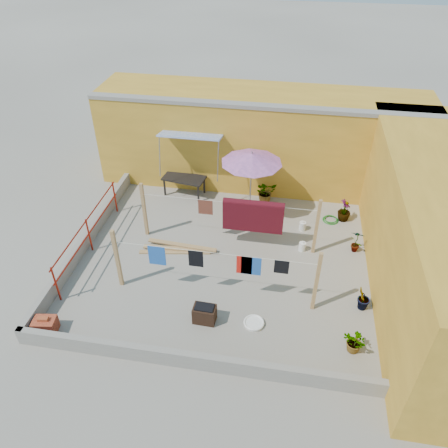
{
  "coord_description": "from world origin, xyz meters",
  "views": [
    {
      "loc": [
        1.59,
        -9.18,
        8.24
      ],
      "look_at": [
        -0.03,
        0.3,
        1.06
      ],
      "focal_mm": 35.0,
      "sensor_mm": 36.0,
      "label": 1
    }
  ],
  "objects_px": {
    "brazier": "(205,314)",
    "water_jug_a": "(302,226)",
    "patio_umbrella": "(252,159)",
    "plant_back_a": "(266,192)",
    "outdoor_table": "(184,179)",
    "water_jug_b": "(302,246)",
    "brick_stack": "(45,325)",
    "white_basin": "(254,323)",
    "green_hose": "(331,220)"
  },
  "relations": [
    {
      "from": "outdoor_table",
      "to": "water_jug_a",
      "type": "height_order",
      "value": "outdoor_table"
    },
    {
      "from": "outdoor_table",
      "to": "brazier",
      "type": "relative_size",
      "value": 2.71
    },
    {
      "from": "outdoor_table",
      "to": "plant_back_a",
      "type": "distance_m",
      "value": 2.8
    },
    {
      "from": "white_basin",
      "to": "water_jug_a",
      "type": "xyz_separation_m",
      "value": [
        1.04,
        3.99,
        0.1
      ]
    },
    {
      "from": "white_basin",
      "to": "plant_back_a",
      "type": "distance_m",
      "value": 5.39
    },
    {
      "from": "water_jug_a",
      "to": "green_hose",
      "type": "height_order",
      "value": "water_jug_a"
    },
    {
      "from": "plant_back_a",
      "to": "water_jug_a",
      "type": "bearing_deg",
      "value": -47.25
    },
    {
      "from": "plant_back_a",
      "to": "white_basin",
      "type": "bearing_deg",
      "value": -87.48
    },
    {
      "from": "brazier",
      "to": "water_jug_a",
      "type": "height_order",
      "value": "brazier"
    },
    {
      "from": "patio_umbrella",
      "to": "brazier",
      "type": "height_order",
      "value": "patio_umbrella"
    },
    {
      "from": "patio_umbrella",
      "to": "plant_back_a",
      "type": "height_order",
      "value": "patio_umbrella"
    },
    {
      "from": "white_basin",
      "to": "plant_back_a",
      "type": "bearing_deg",
      "value": 92.52
    },
    {
      "from": "brick_stack",
      "to": "white_basin",
      "type": "xyz_separation_m",
      "value": [
        4.82,
        1.03,
        -0.15
      ]
    },
    {
      "from": "outdoor_table",
      "to": "white_basin",
      "type": "relative_size",
      "value": 2.97
    },
    {
      "from": "brazier",
      "to": "water_jug_a",
      "type": "distance_m",
      "value": 4.64
    },
    {
      "from": "water_jug_a",
      "to": "green_hose",
      "type": "distance_m",
      "value": 1.1
    },
    {
      "from": "white_basin",
      "to": "green_hose",
      "type": "xyz_separation_m",
      "value": [
        1.93,
        4.63,
        -0.01
      ]
    },
    {
      "from": "brick_stack",
      "to": "water_jug_a",
      "type": "xyz_separation_m",
      "value": [
        5.86,
        5.01,
        -0.05
      ]
    },
    {
      "from": "patio_umbrella",
      "to": "water_jug_b",
      "type": "distance_m",
      "value": 3.0
    },
    {
      "from": "brick_stack",
      "to": "green_hose",
      "type": "relative_size",
      "value": 1.15
    },
    {
      "from": "outdoor_table",
      "to": "brazier",
      "type": "bearing_deg",
      "value": -71.38
    },
    {
      "from": "patio_umbrella",
      "to": "plant_back_a",
      "type": "bearing_deg",
      "value": 61.84
    },
    {
      "from": "brazier",
      "to": "outdoor_table",
      "type": "bearing_deg",
      "value": 108.62
    },
    {
      "from": "water_jug_b",
      "to": "brick_stack",
      "type": "bearing_deg",
      "value": -145.65
    },
    {
      "from": "brazier",
      "to": "water_jug_b",
      "type": "distance_m",
      "value": 3.81
    },
    {
      "from": "brazier",
      "to": "plant_back_a",
      "type": "xyz_separation_m",
      "value": [
        0.95,
        5.45,
        0.14
      ]
    },
    {
      "from": "patio_umbrella",
      "to": "outdoor_table",
      "type": "bearing_deg",
      "value": 161.07
    },
    {
      "from": "green_hose",
      "to": "plant_back_a",
      "type": "height_order",
      "value": "plant_back_a"
    },
    {
      "from": "brick_stack",
      "to": "plant_back_a",
      "type": "bearing_deg",
      "value": 54.4
    },
    {
      "from": "green_hose",
      "to": "water_jug_b",
      "type": "bearing_deg",
      "value": -117.8
    },
    {
      "from": "patio_umbrella",
      "to": "water_jug_b",
      "type": "height_order",
      "value": "patio_umbrella"
    },
    {
      "from": "brazier",
      "to": "water_jug_b",
      "type": "height_order",
      "value": "brazier"
    },
    {
      "from": "white_basin",
      "to": "patio_umbrella",
      "type": "bearing_deg",
      "value": 98.35
    },
    {
      "from": "outdoor_table",
      "to": "brick_stack",
      "type": "bearing_deg",
      "value": -105.63
    },
    {
      "from": "brick_stack",
      "to": "water_jug_a",
      "type": "distance_m",
      "value": 7.72
    },
    {
      "from": "green_hose",
      "to": "brazier",
      "type": "bearing_deg",
      "value": -123.5
    },
    {
      "from": "patio_umbrella",
      "to": "water_jug_b",
      "type": "xyz_separation_m",
      "value": [
        1.73,
        -1.57,
        -1.88
      ]
    },
    {
      "from": "patio_umbrella",
      "to": "green_hose",
      "type": "xyz_separation_m",
      "value": [
        2.6,
        0.07,
        -1.98
      ]
    },
    {
      "from": "water_jug_b",
      "to": "plant_back_a",
      "type": "distance_m",
      "value": 2.72
    },
    {
      "from": "white_basin",
      "to": "water_jug_b",
      "type": "height_order",
      "value": "water_jug_b"
    },
    {
      "from": "water_jug_b",
      "to": "outdoor_table",
      "type": "bearing_deg",
      "value": 149.82
    },
    {
      "from": "white_basin",
      "to": "water_jug_b",
      "type": "bearing_deg",
      "value": 70.43
    },
    {
      "from": "brick_stack",
      "to": "green_hose",
      "type": "bearing_deg",
      "value": 39.99
    },
    {
      "from": "patio_umbrella",
      "to": "water_jug_b",
      "type": "relative_size",
      "value": 7.19
    },
    {
      "from": "outdoor_table",
      "to": "water_jug_a",
      "type": "distance_m",
      "value": 4.33
    },
    {
      "from": "water_jug_a",
      "to": "water_jug_b",
      "type": "distance_m",
      "value": 0.99
    },
    {
      "from": "water_jug_a",
      "to": "water_jug_b",
      "type": "height_order",
      "value": "water_jug_a"
    },
    {
      "from": "brick_stack",
      "to": "plant_back_a",
      "type": "relative_size",
      "value": 0.76
    },
    {
      "from": "white_basin",
      "to": "water_jug_a",
      "type": "height_order",
      "value": "water_jug_a"
    },
    {
      "from": "brazier",
      "to": "water_jug_a",
      "type": "relative_size",
      "value": 1.71
    }
  ]
}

